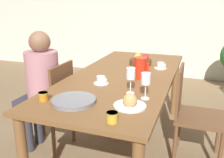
# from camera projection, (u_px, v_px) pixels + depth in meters

# --- Properties ---
(ground_plane) EXTENTS (20.00, 20.00, 0.00)m
(ground_plane) POSITION_uv_depth(u_px,v_px,m) (122.00, 147.00, 2.55)
(ground_plane) COLOR #7F6647
(wall_back) EXTENTS (10.00, 0.06, 2.60)m
(wall_back) POSITION_uv_depth(u_px,v_px,m) (167.00, 8.00, 4.64)
(wall_back) COLOR beige
(wall_back) RESTS_ON ground_plane
(dining_table) EXTENTS (0.90, 2.09, 0.78)m
(dining_table) POSITION_uv_depth(u_px,v_px,m) (123.00, 84.00, 2.35)
(dining_table) COLOR brown
(dining_table) RESTS_ON ground_plane
(chair_person_side) EXTENTS (0.42, 0.42, 0.88)m
(chair_person_side) POSITION_uv_depth(u_px,v_px,m) (52.00, 105.00, 2.40)
(chair_person_side) COLOR brown
(chair_person_side) RESTS_ON ground_plane
(chair_opposite) EXTENTS (0.42, 0.42, 0.88)m
(chair_opposite) POSITION_uv_depth(u_px,v_px,m) (192.00, 112.00, 2.24)
(chair_opposite) COLOR brown
(chair_opposite) RESTS_ON ground_plane
(person_seated) EXTENTS (0.39, 0.41, 1.18)m
(person_seated) POSITION_uv_depth(u_px,v_px,m) (40.00, 83.00, 2.33)
(person_seated) COLOR #33333D
(person_seated) RESTS_ON ground_plane
(red_pitcher) EXTENTS (0.14, 0.11, 0.19)m
(red_pitcher) POSITION_uv_depth(u_px,v_px,m) (140.00, 68.00, 2.18)
(red_pitcher) COLOR red
(red_pitcher) RESTS_ON dining_table
(wine_glass_water) EXTENTS (0.07, 0.07, 0.19)m
(wine_glass_water) POSITION_uv_depth(u_px,v_px,m) (146.00, 80.00, 1.70)
(wine_glass_water) COLOR white
(wine_glass_water) RESTS_ON dining_table
(wine_glass_juice) EXTENTS (0.07, 0.07, 0.20)m
(wine_glass_juice) POSITION_uv_depth(u_px,v_px,m) (131.00, 75.00, 1.81)
(wine_glass_juice) COLOR white
(wine_glass_juice) RESTS_ON dining_table
(teacup_near_person) EXTENTS (0.12, 0.12, 0.06)m
(teacup_near_person) POSITION_uv_depth(u_px,v_px,m) (101.00, 81.00, 2.06)
(teacup_near_person) COLOR silver
(teacup_near_person) RESTS_ON dining_table
(teacup_across) EXTENTS (0.12, 0.12, 0.06)m
(teacup_across) POSITION_uv_depth(u_px,v_px,m) (161.00, 66.00, 2.52)
(teacup_across) COLOR silver
(teacup_across) RESTS_ON dining_table
(serving_tray) EXTENTS (0.30, 0.30, 0.03)m
(serving_tray) POSITION_uv_depth(u_px,v_px,m) (74.00, 101.00, 1.67)
(serving_tray) COLOR gray
(serving_tray) RESTS_ON dining_table
(bread_plate) EXTENTS (0.22, 0.22, 0.09)m
(bread_plate) POSITION_uv_depth(u_px,v_px,m) (130.00, 103.00, 1.61)
(bread_plate) COLOR silver
(bread_plate) RESTS_ON dining_table
(jam_jar_amber) EXTENTS (0.07, 0.07, 0.06)m
(jam_jar_amber) POSITION_uv_depth(u_px,v_px,m) (43.00, 96.00, 1.70)
(jam_jar_amber) COLOR #C67A1E
(jam_jar_amber) RESTS_ON dining_table
(jam_jar_red) EXTENTS (0.07, 0.07, 0.06)m
(jam_jar_red) POSITION_uv_depth(u_px,v_px,m) (112.00, 117.00, 1.40)
(jam_jar_red) COLOR gold
(jam_jar_red) RESTS_ON dining_table
(fruit_bowl) EXTENTS (0.23, 0.23, 0.12)m
(fruit_bowl) POSITION_uv_depth(u_px,v_px,m) (140.00, 61.00, 2.67)
(fruit_bowl) COLOR brown
(fruit_bowl) RESTS_ON dining_table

